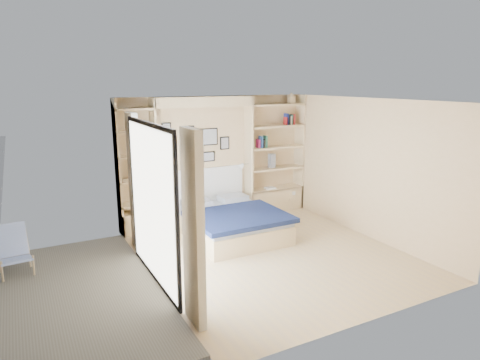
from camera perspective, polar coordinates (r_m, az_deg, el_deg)
ground at (r=7.17m, az=4.30°, el=-9.83°), size 4.50×4.50×0.00m
room_shell at (r=7.95m, az=-3.76°, el=0.64°), size 4.50×4.50×4.50m
bed at (r=7.89m, az=-1.33°, el=-5.54°), size 1.65×2.15×1.07m
photo_gallery at (r=8.47m, az=-6.17°, el=4.98°), size 1.48×0.02×0.82m
reading_lamps at (r=8.41m, az=-4.56°, el=1.48°), size 1.92×0.12×0.15m
shelf_decor at (r=9.01m, az=3.46°, el=6.09°), size 3.55×0.23×2.03m
deck at (r=6.24m, az=-26.13°, el=-14.92°), size 3.20×4.00×0.05m
deck_chair at (r=7.22m, az=-27.90°, el=-8.33°), size 0.49×0.75×0.72m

